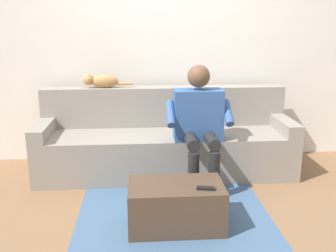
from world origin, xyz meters
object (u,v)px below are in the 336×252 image
couch (165,143)px  cat_on_backrest (101,81)px  person_solo_seated (199,119)px  remote_black (206,188)px  coffee_table (176,206)px

couch → cat_on_backrest: (0.66, -0.23, 0.62)m
couch → person_solo_seated: size_ratio=2.25×
cat_on_backrest → remote_black: 1.81m
cat_on_backrest → remote_black: (-0.86, 1.49, -0.57)m
cat_on_backrest → remote_black: cat_on_backrest is taller
coffee_table → remote_black: 0.29m
couch → remote_black: 1.28m
person_solo_seated → cat_on_backrest: size_ratio=2.22×
coffee_table → couch: bearing=-90.0°
cat_on_backrest → couch: bearing=160.9°
person_solo_seated → coffee_table: bearing=70.1°
remote_black → couch: bearing=-69.1°
couch → person_solo_seated: person_solo_seated is taller
remote_black → person_solo_seated: bearing=-83.4°
person_solo_seated → cat_on_backrest: person_solo_seated is taller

